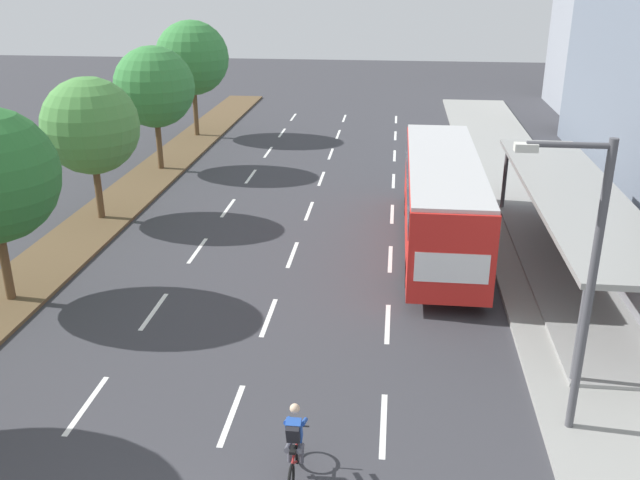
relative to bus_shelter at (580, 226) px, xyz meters
The scene contains 12 objects.
median_strip 18.94m from the bus_shelter, 161.01° to the left, with size 2.60×52.00×0.12m, color brown.
sidewalk_right 6.40m from the bus_shelter, 92.63° to the left, with size 4.50×52.00×0.15m, color gray.
lane_divider_left 13.60m from the bus_shelter, 165.35° to the left, with size 0.14×45.54×0.01m.
lane_divider_center 10.29m from the bus_shelter, 160.34° to the left, with size 0.14×45.54×0.01m.
lane_divider_right 7.17m from the bus_shelter, 150.55° to the left, with size 0.14×45.54×0.01m.
bus_shelter is the anchor object (origin of this frame).
bus 4.85m from the bus_shelter, 151.98° to the left, with size 2.54×11.29×3.37m.
cyclist 13.14m from the bus_shelter, 126.39° to the right, with size 0.46×1.82×1.71m.
median_tree_third 18.31m from the bus_shelter, 168.00° to the left, with size 3.77×3.77×5.64m.
median_tree_fourth 21.12m from the bus_shelter, 147.78° to the left, with size 3.92×3.92×6.02m.
median_tree_fifth 26.01m from the bus_shelter, 134.03° to the left, with size 4.26×4.26×6.68m.
streetlight 8.85m from the bus_shelter, 104.20° to the right, with size 1.91×0.24×6.50m.
Camera 1 is at (3.51, -7.82, 9.67)m, focal length 38.94 mm.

